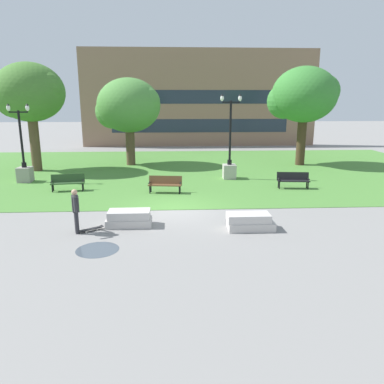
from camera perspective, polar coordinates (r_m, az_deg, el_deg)
The scene contains 16 objects.
ground_plane at distance 17.24m, azimuth -2.71°, elevation -2.78°, with size 140.00×140.00×0.00m, color gray.
grass_lawn at distance 26.96m, azimuth -2.88°, elevation 3.36°, with size 40.00×20.00×0.02m, color #4C8438.
concrete_block_center at distance 15.26m, azimuth -9.55°, elevation -4.00°, with size 1.80×0.90×0.64m.
concrete_block_left at distance 14.82m, azimuth 8.77°, elevation -4.51°, with size 1.83×0.90×0.64m.
person_skateboarder at distance 14.73m, azimuth -17.32°, elevation -2.42°, with size 0.37×1.13×1.71m.
skateboard at distance 15.04m, azimuth -15.21°, elevation -5.47°, with size 0.96×0.73×0.14m.
puddle at distance 13.22m, azimuth -14.21°, elevation -8.51°, with size 1.46×1.46×0.01m, color #47515B.
park_bench_near_left at distance 22.05m, azimuth 15.15°, elevation 1.90°, with size 1.85×0.72×0.90m.
park_bench_near_right at distance 21.83m, azimuth -18.41°, elevation 1.55°, with size 1.85×0.76×0.90m.
park_bench_far_left at distance 20.31m, azimuth -4.11°, elevation 1.34°, with size 1.85×0.76×0.90m.
lamp_post_left at distance 23.94m, azimuth 5.74°, elevation 4.56°, with size 1.32×0.80×5.26m.
lamp_post_right at distance 25.06m, azimuth -24.20°, elevation 3.60°, with size 1.32×0.80×4.70m.
tree_far_left at distance 29.90m, azimuth 16.62°, elevation 13.87°, with size 5.06×4.82×7.32m.
tree_near_right at distance 28.52m, azimuth -23.57°, elevation 13.58°, with size 4.89×4.65×7.38m.
tree_near_left at distance 29.14m, azimuth -9.72°, elevation 12.74°, with size 4.96×4.73×6.51m.
building_facade_distant at distance 41.12m, azimuth 1.20°, elevation 14.08°, with size 25.05×1.03×10.12m.
Camera 1 is at (-0.07, -16.51, 4.96)m, focal length 35.00 mm.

